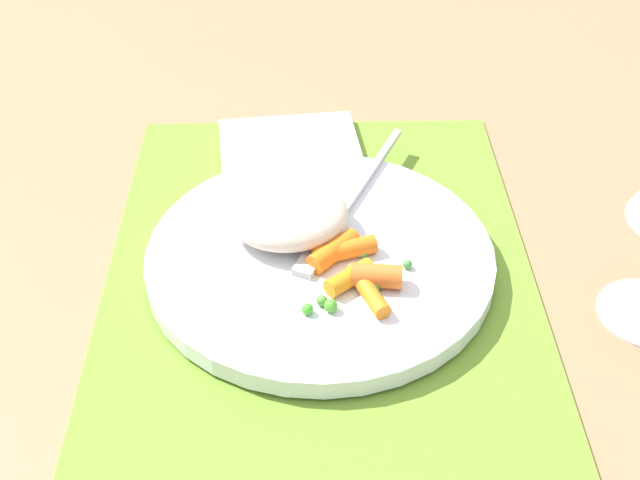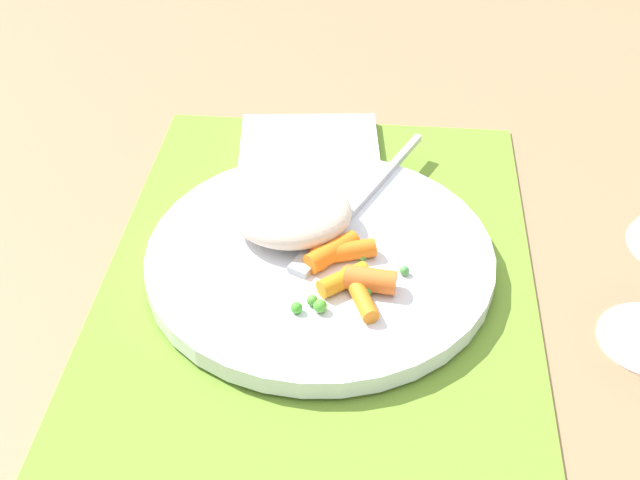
% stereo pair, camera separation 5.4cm
% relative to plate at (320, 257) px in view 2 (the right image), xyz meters
% --- Properties ---
extents(ground_plane, '(2.40, 2.40, 0.00)m').
position_rel_plate_xyz_m(ground_plane, '(0.00, 0.00, -0.01)').
color(ground_plane, '#997551').
extents(placemat, '(0.43, 0.33, 0.01)m').
position_rel_plate_xyz_m(placemat, '(0.00, 0.00, -0.01)').
color(placemat, olive).
rests_on(placemat, ground_plane).
extents(plate, '(0.27, 0.27, 0.02)m').
position_rel_plate_xyz_m(plate, '(0.00, 0.00, 0.00)').
color(plate, white).
rests_on(plate, placemat).
extents(rice_mound, '(0.09, 0.10, 0.03)m').
position_rel_plate_xyz_m(rice_mound, '(-0.02, -0.03, 0.02)').
color(rice_mound, beige).
rests_on(rice_mound, plate).
extents(carrot_portion, '(0.09, 0.07, 0.02)m').
position_rel_plate_xyz_m(carrot_portion, '(0.03, 0.02, 0.02)').
color(carrot_portion, orange).
rests_on(carrot_portion, plate).
extents(pea_scatter, '(0.08, 0.08, 0.01)m').
position_rel_plate_xyz_m(pea_scatter, '(0.03, 0.02, 0.01)').
color(pea_scatter, '#56A037').
rests_on(pea_scatter, plate).
extents(fork, '(0.20, 0.10, 0.01)m').
position_rel_plate_xyz_m(fork, '(-0.05, 0.02, 0.01)').
color(fork, '#B8B8B8').
rests_on(fork, plate).
extents(napkin, '(0.11, 0.14, 0.01)m').
position_rel_plate_xyz_m(napkin, '(-0.16, -0.02, -0.00)').
color(napkin, white).
rests_on(napkin, placemat).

